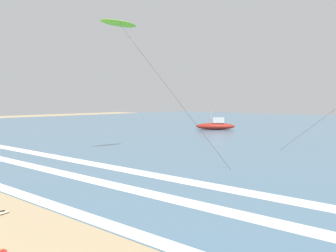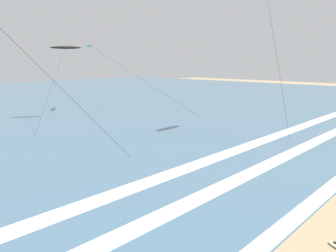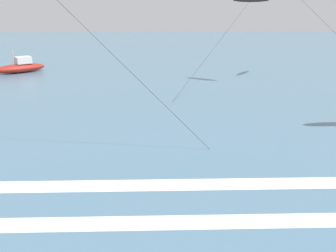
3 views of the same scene
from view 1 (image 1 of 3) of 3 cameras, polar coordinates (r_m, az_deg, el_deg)
The scene contains 5 objects.
wave_foam_shoreline at distance 13.81m, azimuth -14.46°, elevation -12.91°, with size 43.39×0.67×0.01m, color white.
wave_foam_mid_break at distance 14.54m, azimuth 3.49°, elevation -11.91°, with size 50.38×0.94×0.01m, color white.
wave_foam_outer_break at distance 17.71m, azimuth 5.21°, elevation -9.00°, with size 53.09×1.06×0.01m, color white.
kite_lime_high_left at distance 27.44m, azimuth -7.55°, elevation 15.42°, with size 9.76×3.24×9.70m.
offshore_boat at distance 49.65m, azimuth 7.42°, elevation 0.08°, with size 5.18×4.48×2.70m.
Camera 1 is at (10.07, 1.61, 4.03)m, focal length 39.22 mm.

